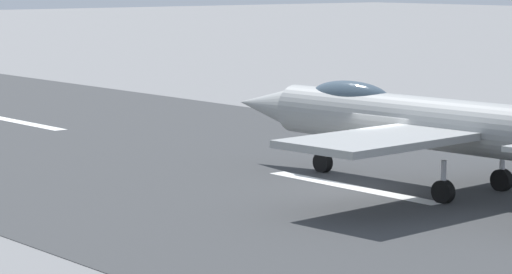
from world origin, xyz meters
name	(u,v)px	position (x,y,z in m)	size (l,w,h in m)	color
ground_plane	(363,190)	(0.00, 0.00, 0.00)	(400.00, 400.00, 0.00)	slate
runway_strip	(363,190)	(-0.02, 0.00, 0.01)	(240.00, 26.00, 0.02)	#393B3D
fighter_jet	(432,121)	(-1.51, -1.76, 2.36)	(17.77, 14.08, 5.56)	#939595
crew_person	(365,117)	(10.10, -9.99, 0.84)	(0.65, 0.43, 1.67)	#1E2338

